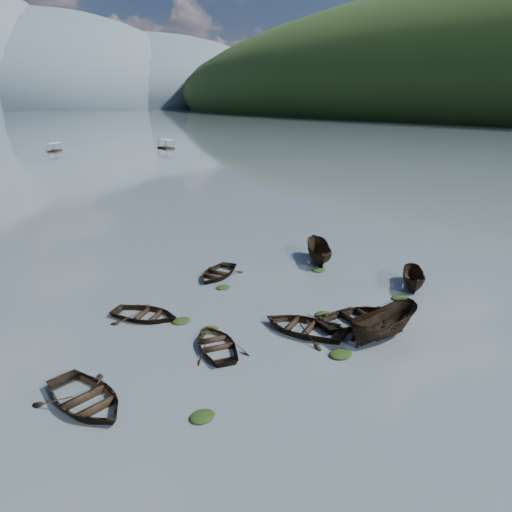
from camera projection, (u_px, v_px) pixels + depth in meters
ground_plane at (382, 356)px, 23.44m from camera, size 2400.00×2400.00×0.00m
haze_mtn_c at (54, 108)px, 812.04m from camera, size 520.00×520.00×260.00m
haze_mtn_d at (150, 107)px, 903.95m from camera, size 520.00×520.00×220.00m
rowboat_0 at (87, 404)px, 19.71m from camera, size 4.52×5.48×0.98m
rowboat_1 at (217, 348)px, 24.23m from camera, size 3.68×4.57×0.84m
rowboat_2 at (382, 337)px, 25.37m from camera, size 5.01×2.06×1.90m
rowboat_3 at (304, 331)px, 26.00m from camera, size 5.35×5.90×1.00m
rowboat_4 at (356, 323)px, 26.98m from camera, size 5.18×3.91×1.02m
rowboat_5 at (413, 287)px, 32.13m from camera, size 3.84×3.76×1.51m
rowboat_6 at (145, 318)px, 27.57m from camera, size 5.02×5.16×0.87m
rowboat_7 at (217, 276)px, 34.17m from camera, size 5.27×4.96×0.89m
rowboat_8 at (318, 261)px, 37.27m from camera, size 3.96×4.99×1.83m
weed_clump_0 at (202, 418)px, 18.89m from camera, size 1.11×0.91×0.24m
weed_clump_1 at (210, 331)px, 26.03m from camera, size 1.07×0.86×0.24m
weed_clump_2 at (341, 355)px, 23.52m from camera, size 1.27×1.02×0.28m
weed_clump_3 at (323, 315)px, 27.91m from camera, size 1.02×0.86×0.23m
weed_clump_4 at (399, 299)px, 30.23m from camera, size 1.18×0.93×0.24m
weed_clump_5 at (182, 322)px, 27.08m from camera, size 1.15×0.93×0.24m
weed_clump_6 at (223, 288)px, 31.97m from camera, size 1.05×0.88×0.22m
weed_clump_7 at (319, 271)px, 35.18m from camera, size 1.06×0.85×0.23m
pontoon_centre at (55, 151)px, 117.83m from camera, size 4.38×5.74×2.04m
pontoon_right at (166, 149)px, 125.05m from camera, size 2.63×6.17×2.35m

